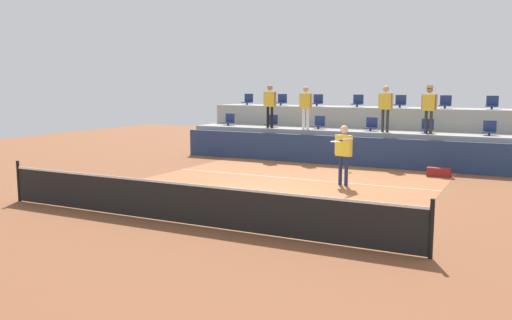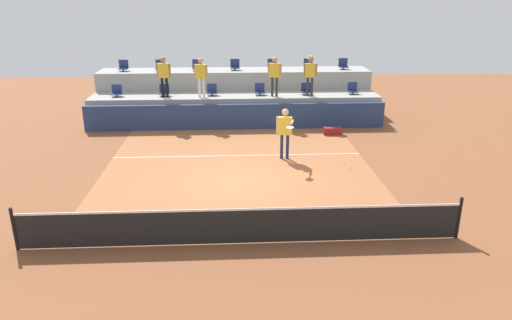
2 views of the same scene
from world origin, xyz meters
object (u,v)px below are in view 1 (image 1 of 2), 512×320
(spectator_leaning_on_rail, at_px, (270,102))
(tennis_ball, at_px, (350,173))
(stadium_chair_upper_mid_right, at_px, (400,102))
(spectator_with_hat, at_px, (429,104))
(stadium_chair_upper_far_left, at_px, (248,100))
(stadium_chair_upper_left, at_px, (282,101))
(stadium_chair_upper_mid_left, at_px, (317,101))
(stadium_chair_lower_mid_right, at_px, (371,125))
(stadium_chair_lower_far_left, at_px, (229,120))
(stadium_chair_lower_far_right, at_px, (489,129))
(stadium_chair_lower_left, at_px, (272,122))
(equipment_bag, at_px, (439,172))
(stadium_chair_upper_center, at_px, (358,102))
(stadium_chair_lower_right, at_px, (427,127))
(tennis_player, at_px, (343,148))
(spectator_in_white, at_px, (386,104))
(stadium_chair_lower_mid_left, at_px, (319,124))
(stadium_chair_upper_far_right, at_px, (492,104))
(stadium_chair_upper_right, at_px, (445,103))
(spectator_in_grey, at_px, (306,103))

(spectator_leaning_on_rail, height_order, tennis_ball, spectator_leaning_on_rail)
(stadium_chair_upper_mid_right, distance_m, spectator_with_hat, 2.65)
(stadium_chair_upper_far_left, height_order, spectator_with_hat, spectator_with_hat)
(stadium_chair_upper_left, relative_size, stadium_chair_upper_mid_left, 1.00)
(stadium_chair_lower_mid_right, bearing_deg, stadium_chair_upper_far_left, 164.30)
(stadium_chair_lower_far_left, distance_m, spectator_leaning_on_rail, 2.39)
(spectator_leaning_on_rail, distance_m, tennis_ball, 10.72)
(tennis_ball, bearing_deg, stadium_chair_lower_far_right, 75.73)
(stadium_chair_lower_left, distance_m, equipment_bag, 7.69)
(stadium_chair_lower_left, relative_size, stadium_chair_upper_mid_right, 1.00)
(stadium_chair_upper_center, height_order, equipment_bag, stadium_chair_upper_center)
(stadium_chair_lower_right, bearing_deg, equipment_bag, -70.55)
(stadium_chair_upper_far_left, distance_m, stadium_chair_upper_center, 5.31)
(stadium_chair_lower_far_right, bearing_deg, tennis_ball, -104.27)
(stadium_chair_lower_far_left, xyz_separation_m, stadium_chair_upper_far_left, (0.00, 1.80, 0.85))
(stadium_chair_upper_center, xyz_separation_m, tennis_ball, (3.04, -10.87, -1.26))
(stadium_chair_lower_left, relative_size, equipment_bag, 0.68)
(stadium_chair_upper_mid_right, xyz_separation_m, spectator_with_hat, (1.50, -2.18, 0.03))
(stadium_chair_lower_left, distance_m, stadium_chair_upper_far_left, 2.90)
(stadium_chair_upper_mid_right, relative_size, tennis_player, 0.28)
(stadium_chair_upper_mid_right, relative_size, spectator_in_white, 0.30)
(stadium_chair_lower_mid_left, xyz_separation_m, stadium_chair_upper_far_right, (6.35, 1.80, 0.85))
(stadium_chair_lower_mid_left, bearing_deg, stadium_chair_upper_right, 21.20)
(stadium_chair_lower_far_left, relative_size, tennis_ball, 7.65)
(stadium_chair_lower_far_left, distance_m, spectator_with_hat, 8.67)
(spectator_in_grey, bearing_deg, spectator_leaning_on_rail, -180.00)
(stadium_chair_lower_right, distance_m, spectator_in_white, 1.75)
(stadium_chair_lower_far_right, xyz_separation_m, spectator_with_hat, (-2.05, -0.38, 0.88))
(stadium_chair_upper_mid_left, height_order, spectator_in_grey, spectator_in_grey)
(stadium_chair_lower_mid_right, relative_size, spectator_in_white, 0.30)
(stadium_chair_lower_mid_left, distance_m, stadium_chair_lower_far_right, 6.42)
(stadium_chair_upper_left, distance_m, spectator_leaning_on_rail, 2.23)
(stadium_chair_lower_mid_right, distance_m, stadium_chair_upper_mid_left, 3.53)
(stadium_chair_upper_center, bearing_deg, stadium_chair_lower_mid_left, -120.71)
(stadium_chair_upper_left, relative_size, spectator_in_white, 0.30)
(stadium_chair_upper_far_left, distance_m, spectator_with_hat, 8.89)
(stadium_chair_upper_center, xyz_separation_m, spectator_in_grey, (-1.51, -2.18, -0.03))
(stadium_chair_upper_right, distance_m, tennis_player, 7.41)
(stadium_chair_lower_far_right, bearing_deg, spectator_in_grey, -176.80)
(stadium_chair_lower_far_right, relative_size, stadium_chair_upper_center, 1.00)
(stadium_chair_upper_left, bearing_deg, stadium_chair_lower_right, -14.87)
(stadium_chair_upper_mid_right, bearing_deg, stadium_chair_upper_far_right, 0.00)
(stadium_chair_lower_left, xyz_separation_m, tennis_player, (4.86, -5.26, -0.33))
(stadium_chair_upper_left, xyz_separation_m, stadium_chair_upper_mid_right, (5.37, 0.00, 0.00))
(stadium_chair_lower_far_right, bearing_deg, spectator_in_white, -173.96)
(stadium_chair_upper_left, relative_size, spectator_with_hat, 0.29)
(stadium_chair_upper_center, bearing_deg, stadium_chair_upper_left, 180.00)
(spectator_in_white, distance_m, tennis_ball, 8.87)
(equipment_bag, bearing_deg, stadium_chair_lower_right, 109.45)
(stadium_chair_upper_right, relative_size, spectator_in_white, 0.30)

